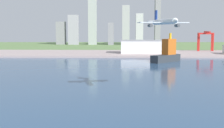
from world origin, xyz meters
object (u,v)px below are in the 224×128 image
at_px(port_crane_red, 206,37).
at_px(warehouse_main, 142,47).
at_px(airplane_landing, 164,22).
at_px(container_barge, 167,54).

bearing_deg(port_crane_red, warehouse_main, -155.59).
distance_m(airplane_landing, container_barge, 201.53).
bearing_deg(container_barge, airplane_landing, -98.96).
xyz_separation_m(container_barge, port_crane_red, (93.75, 166.58, 17.86)).
xyz_separation_m(airplane_landing, warehouse_main, (5.22, 308.44, -32.24)).
height_order(container_barge, warehouse_main, container_barge).
relative_size(container_barge, warehouse_main, 0.60).
bearing_deg(airplane_landing, warehouse_main, 89.03).
distance_m(port_crane_red, warehouse_main, 132.03).
relative_size(container_barge, port_crane_red, 1.16).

